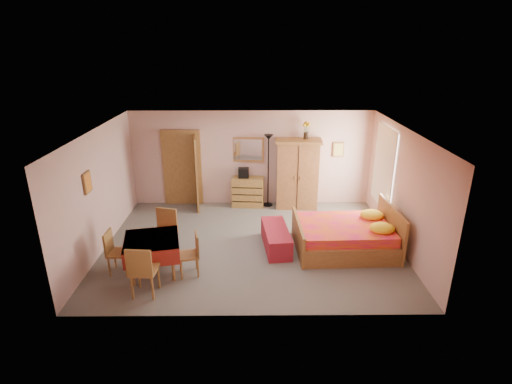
{
  "coord_description": "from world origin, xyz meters",
  "views": [
    {
      "loc": [
        0.03,
        -8.01,
        4.29
      ],
      "look_at": [
        0.1,
        0.3,
        1.15
      ],
      "focal_mm": 28.0,
      "sensor_mm": 36.0,
      "label": 1
    }
  ],
  "objects_px": {
    "wardrobe": "(297,174)",
    "dining_table": "(153,256)",
    "chair_south": "(144,269)",
    "stereo": "(244,173)",
    "wall_mirror": "(248,150)",
    "chair_north": "(163,235)",
    "bench": "(276,238)",
    "chair_west": "(119,252)",
    "chair_east": "(188,255)",
    "chest_of_drawers": "(248,192)",
    "bed": "(345,229)",
    "floor_lamp": "(268,171)",
    "sunflower_vase": "(306,130)"
  },
  "relations": [
    {
      "from": "sunflower_vase",
      "to": "chair_east",
      "type": "height_order",
      "value": "sunflower_vase"
    },
    {
      "from": "chest_of_drawers",
      "to": "chair_north",
      "type": "distance_m",
      "value": 3.29
    },
    {
      "from": "dining_table",
      "to": "chair_south",
      "type": "bearing_deg",
      "value": -88.78
    },
    {
      "from": "floor_lamp",
      "to": "chair_east",
      "type": "distance_m",
      "value": 3.93
    },
    {
      "from": "chair_east",
      "to": "bench",
      "type": "bearing_deg",
      "value": -71.98
    },
    {
      "from": "wardrobe",
      "to": "dining_table",
      "type": "distance_m",
      "value": 4.64
    },
    {
      "from": "stereo",
      "to": "bench",
      "type": "distance_m",
      "value": 2.66
    },
    {
      "from": "wardrobe",
      "to": "chair_south",
      "type": "relative_size",
      "value": 1.89
    },
    {
      "from": "sunflower_vase",
      "to": "chair_south",
      "type": "relative_size",
      "value": 0.46
    },
    {
      "from": "chair_north",
      "to": "dining_table",
      "type": "bearing_deg",
      "value": 99.28
    },
    {
      "from": "bed",
      "to": "chair_west",
      "type": "relative_size",
      "value": 2.4
    },
    {
      "from": "floor_lamp",
      "to": "chair_west",
      "type": "xyz_separation_m",
      "value": [
        -3.04,
        -3.43,
        -0.56
      ]
    },
    {
      "from": "chest_of_drawers",
      "to": "dining_table",
      "type": "xyz_separation_m",
      "value": [
        -1.82,
        -3.44,
        -0.03
      ]
    },
    {
      "from": "dining_table",
      "to": "floor_lamp",
      "type": "bearing_deg",
      "value": 55.59
    },
    {
      "from": "chest_of_drawers",
      "to": "chair_west",
      "type": "bearing_deg",
      "value": -121.6
    },
    {
      "from": "bench",
      "to": "chair_west",
      "type": "xyz_separation_m",
      "value": [
        -3.13,
        -0.99,
        0.21
      ]
    },
    {
      "from": "chest_of_drawers",
      "to": "dining_table",
      "type": "height_order",
      "value": "chest_of_drawers"
    },
    {
      "from": "wardrobe",
      "to": "floor_lamp",
      "type": "bearing_deg",
      "value": 175.48
    },
    {
      "from": "wall_mirror",
      "to": "chair_north",
      "type": "distance_m",
      "value": 3.62
    },
    {
      "from": "chair_east",
      "to": "bed",
      "type": "bearing_deg",
      "value": -86.39
    },
    {
      "from": "wall_mirror",
      "to": "sunflower_vase",
      "type": "distance_m",
      "value": 1.65
    },
    {
      "from": "floor_lamp",
      "to": "sunflower_vase",
      "type": "height_order",
      "value": "sunflower_vase"
    },
    {
      "from": "sunflower_vase",
      "to": "chair_west",
      "type": "relative_size",
      "value": 0.52
    },
    {
      "from": "dining_table",
      "to": "stereo",
      "type": "bearing_deg",
      "value": 63.89
    },
    {
      "from": "floor_lamp",
      "to": "chair_north",
      "type": "distance_m",
      "value": 3.67
    },
    {
      "from": "chair_south",
      "to": "chair_west",
      "type": "height_order",
      "value": "chair_south"
    },
    {
      "from": "stereo",
      "to": "chair_south",
      "type": "relative_size",
      "value": 0.29
    },
    {
      "from": "floor_lamp",
      "to": "chair_west",
      "type": "relative_size",
      "value": 2.27
    },
    {
      "from": "dining_table",
      "to": "chair_east",
      "type": "height_order",
      "value": "chair_east"
    },
    {
      "from": "bed",
      "to": "chair_north",
      "type": "height_order",
      "value": "chair_north"
    },
    {
      "from": "wall_mirror",
      "to": "bed",
      "type": "xyz_separation_m",
      "value": [
        2.12,
        -2.72,
        -1.06
      ]
    },
    {
      "from": "chest_of_drawers",
      "to": "sunflower_vase",
      "type": "height_order",
      "value": "sunflower_vase"
    },
    {
      "from": "bench",
      "to": "chair_east",
      "type": "xyz_separation_m",
      "value": [
        -1.76,
        -1.07,
        0.2
      ]
    },
    {
      "from": "sunflower_vase",
      "to": "stereo",
      "type": "bearing_deg",
      "value": 179.44
    },
    {
      "from": "wall_mirror",
      "to": "floor_lamp",
      "type": "height_order",
      "value": "floor_lamp"
    },
    {
      "from": "wall_mirror",
      "to": "wardrobe",
      "type": "distance_m",
      "value": 1.49
    },
    {
      "from": "chair_west",
      "to": "chair_east",
      "type": "bearing_deg",
      "value": 87.91
    },
    {
      "from": "wardrobe",
      "to": "chair_west",
      "type": "distance_m",
      "value": 5.08
    },
    {
      "from": "wardrobe",
      "to": "chair_north",
      "type": "distance_m",
      "value": 4.12
    },
    {
      "from": "wardrobe",
      "to": "chair_south",
      "type": "xyz_separation_m",
      "value": [
        -3.14,
        -4.04,
        -0.45
      ]
    },
    {
      "from": "wardrobe",
      "to": "chair_east",
      "type": "xyz_separation_m",
      "value": [
        -2.45,
        -3.4,
        -0.52
      ]
    },
    {
      "from": "chest_of_drawers",
      "to": "stereo",
      "type": "height_order",
      "value": "stereo"
    },
    {
      "from": "wardrobe",
      "to": "wall_mirror",
      "type": "bearing_deg",
      "value": 170.88
    },
    {
      "from": "chair_south",
      "to": "chair_east",
      "type": "height_order",
      "value": "chair_south"
    },
    {
      "from": "wardrobe",
      "to": "bed",
      "type": "height_order",
      "value": "wardrobe"
    },
    {
      "from": "bed",
      "to": "bench",
      "type": "distance_m",
      "value": 1.5
    },
    {
      "from": "floor_lamp",
      "to": "wardrobe",
      "type": "height_order",
      "value": "floor_lamp"
    },
    {
      "from": "sunflower_vase",
      "to": "dining_table",
      "type": "height_order",
      "value": "sunflower_vase"
    },
    {
      "from": "stereo",
      "to": "dining_table",
      "type": "height_order",
      "value": "stereo"
    },
    {
      "from": "sunflower_vase",
      "to": "dining_table",
      "type": "distance_m",
      "value": 5.12
    }
  ]
}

